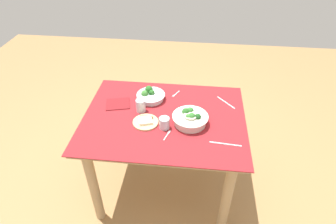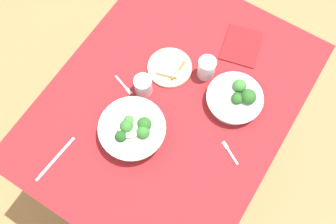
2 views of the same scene
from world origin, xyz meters
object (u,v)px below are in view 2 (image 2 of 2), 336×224
broccoli_bowl_near (236,98)px  napkin_folded_upper (241,46)px  table_knife_left (56,159)px  broccoli_bowl_far (133,130)px  fork_by_far_bowl (229,152)px  water_glass_side (143,85)px  fork_by_near_bowl (124,86)px  water_glass_center (207,68)px  bread_side_plate (170,67)px

broccoli_bowl_near → napkin_folded_upper: size_ratio=1.23×
table_knife_left → napkin_folded_upper: (0.77, -0.34, 0.00)m
broccoli_bowl_far → fork_by_far_bowl: size_ratio=2.69×
water_glass_side → fork_by_near_bowl: water_glass_side is taller
broccoli_bowl_far → napkin_folded_upper: bearing=-16.4°
table_knife_left → fork_by_far_bowl: bearing=129.4°
table_knife_left → water_glass_side: bearing=168.4°
water_glass_side → fork_by_far_bowl: water_glass_side is taller
fork_by_far_bowl → table_knife_left: 0.63m
water_glass_side → fork_by_near_bowl: 0.09m
fork_by_near_bowl → napkin_folded_upper: napkin_folded_upper is taller
broccoli_bowl_far → water_glass_center: size_ratio=2.60×
water_glass_center → water_glass_side: 0.25m
broccoli_bowl_far → bread_side_plate: 0.30m
bread_side_plate → fork_by_far_bowl: 0.40m
broccoli_bowl_near → water_glass_side: 0.35m
water_glass_center → water_glass_side: size_ratio=1.18×
bread_side_plate → fork_by_near_bowl: bearing=146.0°
bread_side_plate → broccoli_bowl_near: bearing=-87.5°
fork_by_near_bowl → table_knife_left: 0.37m
broccoli_bowl_near → bread_side_plate: size_ratio=1.21×
fork_by_near_bowl → broccoli_bowl_near: bearing=41.7°
fork_by_far_bowl → fork_by_near_bowl: size_ratio=0.92×
table_knife_left → napkin_folded_upper: size_ratio=1.15×
broccoli_bowl_near → water_glass_side: size_ratio=2.68×
water_glass_side → napkin_folded_upper: bearing=-31.1°
fork_by_near_bowl → table_knife_left: size_ratio=0.50×
broccoli_bowl_near → fork_by_near_bowl: (-0.17, 0.39, -0.03)m
water_glass_center → napkin_folded_upper: (0.19, -0.06, -0.04)m
broccoli_bowl_near → fork_by_far_bowl: 0.20m
broccoli_bowl_far → water_glass_side: size_ratio=3.06×
fork_by_far_bowl → water_glass_side: bearing=22.1°
water_glass_side → broccoli_bowl_near: bearing=-65.6°
table_knife_left → water_glass_center: bearing=159.0°
broccoli_bowl_near → table_knife_left: (-0.55, 0.44, -0.03)m
fork_by_near_bowl → water_glass_side: bearing=38.8°
water_glass_side → fork_by_near_bowl: bearing=110.8°
fork_by_far_bowl → fork_by_near_bowl: bearing=26.4°
table_knife_left → fork_by_near_bowl: bearing=178.1°
fork_by_far_bowl → napkin_folded_upper: size_ratio=0.52×
broccoli_bowl_far → water_glass_center: 0.37m
table_knife_left → broccoli_bowl_near: bearing=145.9°
broccoli_bowl_near → broccoli_bowl_far: bearing=140.9°
fork_by_near_bowl → napkin_folded_upper: 0.50m
bread_side_plate → fork_by_far_bowl: bearing=-115.4°
broccoli_bowl_far → table_knife_left: broccoli_bowl_far is taller
broccoli_bowl_near → water_glass_center: bearing=74.5°
fork_by_far_bowl → table_knife_left: size_ratio=0.46×
water_glass_center → fork_by_far_bowl: bearing=-134.3°
water_glass_center → fork_by_far_bowl: water_glass_center is taller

